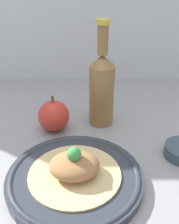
{
  "coord_description": "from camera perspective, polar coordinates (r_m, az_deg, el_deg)",
  "views": [
    {
      "loc": [
        0.12,
        -41.92,
        38.04
      ],
      "look_at": [
        1.03,
        8.72,
        9.59
      ],
      "focal_mm": 42.0,
      "sensor_mm": 36.0,
      "label": 1
    }
  ],
  "objects": [
    {
      "name": "plate",
      "position": [
        0.54,
        -3.34,
        -13.98
      ],
      "size": [
        27.25,
        27.25,
        2.17
      ],
      "color": "#2D333D",
      "rests_on": "ground_plane"
    },
    {
      "name": "ground_plane",
      "position": [
        0.58,
        -0.89,
        -14.36
      ],
      "size": [
        180.0,
        110.0,
        4.0
      ],
      "primitive_type": "cube",
      "color": "gray"
    },
    {
      "name": "cider_bottle",
      "position": [
        0.68,
        2.58,
        5.47
      ],
      "size": [
        6.61,
        6.61,
        27.4
      ],
      "color": "olive",
      "rests_on": "ground_plane"
    },
    {
      "name": "apple",
      "position": [
        0.68,
        -7.88,
        -0.83
      ],
      "size": [
        8.14,
        8.14,
        9.69
      ],
      "color": "red",
      "rests_on": "ground_plane"
    },
    {
      "name": "plated_food",
      "position": [
        0.52,
        -3.42,
        -11.95
      ],
      "size": [
        18.41,
        18.41,
        6.56
      ],
      "color": "#D6BC7F",
      "rests_on": "plate"
    }
  ]
}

